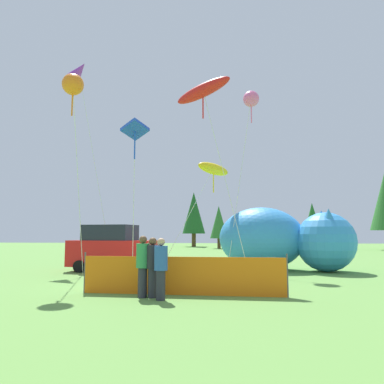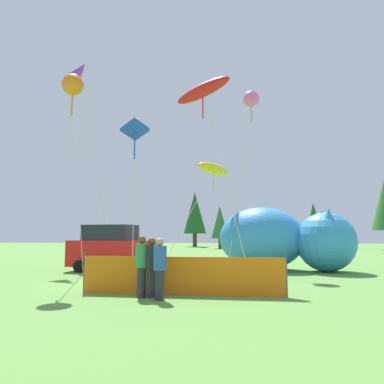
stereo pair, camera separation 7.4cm
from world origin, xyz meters
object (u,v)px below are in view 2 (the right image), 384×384
(inflatable_cat, at_px, (281,241))
(kite_orange_flower, at_px, (73,85))
(parked_car, at_px, (113,249))
(kite_red_lizard, at_px, (203,91))
(kite_purple_delta, at_px, (80,72))
(kite_pink_octopus, at_px, (251,100))
(kite_yellow_hero, at_px, (213,169))
(folding_chair, at_px, (189,271))
(spectator_in_red_shirt, at_px, (152,265))
(kite_blue_box, at_px, (135,132))
(spectator_in_green_shirt, at_px, (160,266))
(spectator_in_yellow_shirt, at_px, (142,263))

(inflatable_cat, bearing_deg, kite_orange_flower, -133.08)
(parked_car, distance_m, kite_red_lizard, 8.62)
(inflatable_cat, xyz_separation_m, kite_purple_delta, (-11.51, 1.57, 10.12))
(kite_pink_octopus, xyz_separation_m, kite_yellow_hero, (-2.06, 0.94, -3.52))
(folding_chair, relative_size, spectator_in_red_shirt, 0.52)
(spectator_in_red_shirt, bearing_deg, inflatable_cat, 61.24)
(parked_car, distance_m, folding_chair, 6.38)
(kite_orange_flower, distance_m, kite_blue_box, 3.09)
(spectator_in_green_shirt, relative_size, kite_pink_octopus, 0.18)
(kite_orange_flower, bearing_deg, kite_red_lizard, 24.71)
(spectator_in_yellow_shirt, xyz_separation_m, kite_purple_delta, (-6.52, 10.15, 10.62))
(inflatable_cat, height_order, kite_blue_box, kite_blue_box)
(spectator_in_green_shirt, bearing_deg, kite_purple_delta, 124.04)
(kite_purple_delta, relative_size, kite_red_lizard, 1.38)
(folding_chair, distance_m, spectator_in_yellow_shirt, 2.73)
(spectator_in_yellow_shirt, bearing_deg, parked_car, 113.97)
(parked_car, distance_m, kite_yellow_hero, 6.81)
(parked_car, bearing_deg, kite_purple_delta, 146.39)
(parked_car, height_order, spectator_in_yellow_shirt, parked_car)
(inflatable_cat, xyz_separation_m, kite_yellow_hero, (-3.40, 0.93, 3.86))
(spectator_in_red_shirt, xyz_separation_m, kite_orange_flower, (-4.04, 3.23, 6.84))
(kite_pink_octopus, bearing_deg, spectator_in_red_shirt, -111.45)
(spectator_in_yellow_shirt, height_order, kite_blue_box, kite_blue_box)
(spectator_in_green_shirt, height_order, spectator_in_red_shirt, spectator_in_red_shirt)
(kite_red_lizard, bearing_deg, kite_pink_octopus, 52.39)
(kite_orange_flower, relative_size, kite_red_lizard, 0.93)
(folding_chair, xyz_separation_m, kite_orange_flower, (-4.84, 0.76, 7.26))
(folding_chair, xyz_separation_m, spectator_in_green_shirt, (-0.49, -2.86, 0.42))
(parked_car, distance_m, spectator_in_green_shirt, 8.46)
(kite_pink_octopus, bearing_deg, parked_car, -168.42)
(kite_yellow_hero, height_order, kite_red_lizard, kite_red_lizard)
(kite_yellow_hero, bearing_deg, spectator_in_red_shirt, -97.83)
(spectator_in_yellow_shirt, relative_size, kite_purple_delta, 0.14)
(kite_purple_delta, bearing_deg, kite_pink_octopus, -8.84)
(folding_chair, xyz_separation_m, kite_red_lizard, (0.25, 3.10, 7.73))
(kite_yellow_hero, bearing_deg, kite_blue_box, -123.42)
(spectator_in_yellow_shirt, bearing_deg, kite_pink_octopus, 66.90)
(kite_pink_octopus, bearing_deg, kite_yellow_hero, 155.45)
(spectator_in_green_shirt, height_order, kite_purple_delta, kite_purple_delta)
(kite_blue_box, bearing_deg, kite_pink_octopus, 36.35)
(spectator_in_green_shirt, xyz_separation_m, spectator_in_red_shirt, (-0.32, 0.39, 0.01))
(kite_purple_delta, xyz_separation_m, kite_yellow_hero, (8.11, -0.64, -6.26))
(kite_blue_box, bearing_deg, kite_orange_flower, -145.48)
(parked_car, relative_size, kite_pink_octopus, 0.48)
(folding_chair, relative_size, inflatable_cat, 0.13)
(spectator_in_green_shirt, xyz_separation_m, kite_purple_delta, (-7.12, 10.54, 10.66))
(folding_chair, bearing_deg, kite_pink_octopus, 69.19)
(kite_pink_octopus, bearing_deg, folding_chair, -112.80)
(spectator_in_red_shirt, height_order, kite_blue_box, kite_blue_box)
(kite_red_lizard, bearing_deg, kite_blue_box, -163.94)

